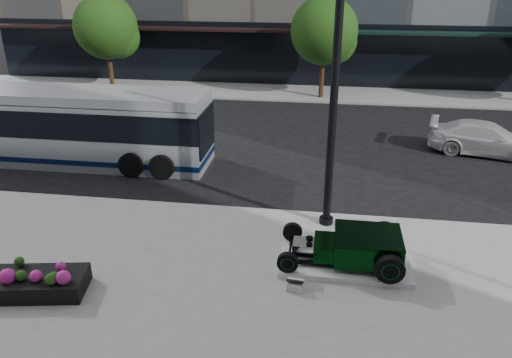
# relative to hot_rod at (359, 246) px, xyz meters

# --- Properties ---
(ground) EXTENTS (120.00, 120.00, 0.00)m
(ground) POSITION_rel_hot_rod_xyz_m (-2.47, 4.92, -0.70)
(ground) COLOR black
(ground) RESTS_ON ground
(sidewalk_far) EXTENTS (70.00, 4.00, 0.12)m
(sidewalk_far) POSITION_rel_hot_rod_xyz_m (-2.47, 18.92, -0.64)
(sidewalk_far) COLOR gray
(sidewalk_far) RESTS_ON ground
(street_trees) EXTENTS (29.80, 3.80, 5.70)m
(street_trees) POSITION_rel_hot_rod_xyz_m (-1.32, 17.99, 3.07)
(street_trees) COLOR black
(street_trees) RESTS_ON sidewalk_far
(display_plinth) EXTENTS (3.40, 1.80, 0.15)m
(display_plinth) POSITION_rel_hot_rod_xyz_m (-0.33, 0.00, -0.50)
(display_plinth) COLOR silver
(display_plinth) RESTS_ON sidewalk_near
(hot_rod) EXTENTS (3.22, 2.00, 0.81)m
(hot_rod) POSITION_rel_hot_rod_xyz_m (0.00, 0.00, 0.00)
(hot_rod) COLOR black
(hot_rod) RESTS_ON display_plinth
(info_plaque) EXTENTS (0.43, 0.33, 0.31)m
(info_plaque) POSITION_rel_hot_rod_xyz_m (-1.54, -1.28, -0.45)
(info_plaque) COLOR silver
(info_plaque) RESTS_ON sidewalk_near
(lamppost) EXTENTS (0.42, 0.42, 7.64)m
(lamppost) POSITION_rel_hot_rod_xyz_m (-0.86, 2.24, 2.95)
(lamppost) COLOR black
(lamppost) RESTS_ON sidewalk_near
(flower_planter) EXTENTS (2.42, 1.51, 0.73)m
(flower_planter) POSITION_rel_hot_rod_xyz_m (-7.69, -2.30, -0.31)
(flower_planter) COLOR black
(flower_planter) RESTS_ON sidewalk_near
(transit_bus) EXTENTS (12.12, 2.88, 2.92)m
(transit_bus) POSITION_rel_hot_rod_xyz_m (-11.58, 6.36, 0.79)
(transit_bus) COLOR silver
(transit_bus) RESTS_ON ground
(white_sedan) EXTENTS (4.92, 2.85, 1.34)m
(white_sedan) POSITION_rel_hot_rod_xyz_m (5.66, 9.63, -0.03)
(white_sedan) COLOR silver
(white_sedan) RESTS_ON ground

